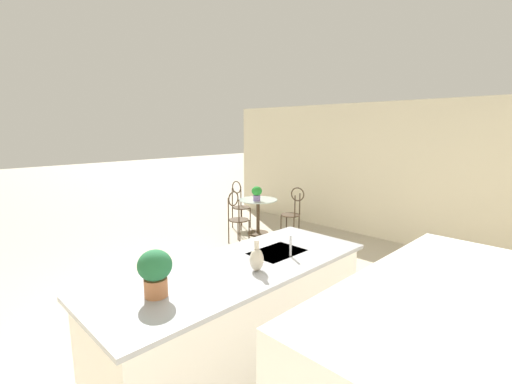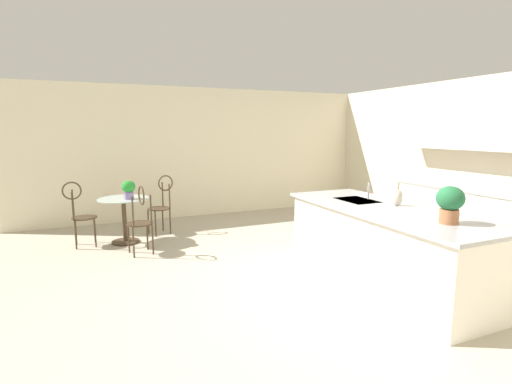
% 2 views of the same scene
% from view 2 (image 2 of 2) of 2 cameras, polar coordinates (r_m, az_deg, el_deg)
% --- Properties ---
extents(ground_plane, '(40.00, 40.00, 0.00)m').
position_cam_2_polar(ground_plane, '(4.80, 8.00, -13.31)').
color(ground_plane, '#B2A893').
extents(wall_left_window, '(0.12, 7.80, 2.70)m').
position_cam_2_polar(wall_left_window, '(8.37, -7.38, 5.81)').
color(wall_left_window, beige).
rests_on(wall_left_window, ground).
extents(kitchen_island, '(2.80, 1.06, 0.92)m').
position_cam_2_polar(kitchen_island, '(4.91, 18.53, -7.43)').
color(kitchen_island, white).
rests_on(kitchen_island, ground).
extents(back_counter_run, '(2.44, 0.64, 1.52)m').
position_cam_2_polar(back_counter_run, '(7.08, 28.96, -2.86)').
color(back_counter_run, white).
rests_on(back_counter_run, ground).
extents(upper_cabinet_run, '(2.40, 0.36, 0.76)m').
position_cam_2_polar(upper_cabinet_run, '(6.93, 29.73, 8.58)').
color(upper_cabinet_run, white).
rests_on(upper_cabinet_run, back_counter_run).
extents(bistro_table, '(0.80, 0.80, 0.74)m').
position_cam_2_polar(bistro_table, '(6.62, -18.92, -3.38)').
color(bistro_table, '#3D2D1E').
rests_on(bistro_table, ground).
extents(chair_near_window, '(0.38, 0.48, 1.04)m').
position_cam_2_polar(chair_near_window, '(6.65, -24.63, -2.56)').
color(chair_near_window, '#3D2D1E').
rests_on(chair_near_window, ground).
extents(chair_by_island, '(0.47, 0.52, 1.04)m').
position_cam_2_polar(chair_by_island, '(7.00, -13.82, -1.43)').
color(chair_by_island, '#3D2D1E').
rests_on(chair_by_island, ground).
extents(chair_toward_desk, '(0.51, 0.43, 1.04)m').
position_cam_2_polar(chair_toward_desk, '(5.88, -16.71, -3.54)').
color(chair_toward_desk, '#3D2D1E').
rests_on(chair_toward_desk, ground).
extents(sink_faucet, '(0.02, 0.02, 0.22)m').
position_cam_2_polar(sink_faucet, '(5.31, 16.31, 0.16)').
color(sink_faucet, '#B2B5BA').
rests_on(sink_faucet, kitchen_island).
extents(potted_plant_on_table, '(0.21, 0.21, 0.30)m').
position_cam_2_polar(potted_plant_on_table, '(6.43, -18.34, 0.50)').
color(potted_plant_on_table, '#7A669E').
rests_on(potted_plant_on_table, bistro_table).
extents(potted_plant_counter_far, '(0.26, 0.26, 0.37)m').
position_cam_2_polar(potted_plant_counter_far, '(4.20, 26.79, -1.37)').
color(potted_plant_counter_far, '#9E603D').
rests_on(potted_plant_counter_far, kitchen_island).
extents(vase_on_counter, '(0.13, 0.13, 0.29)m').
position_cam_2_polar(vase_on_counter, '(4.96, 20.17, -0.66)').
color(vase_on_counter, '#BCB29E').
rests_on(vase_on_counter, kitchen_island).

